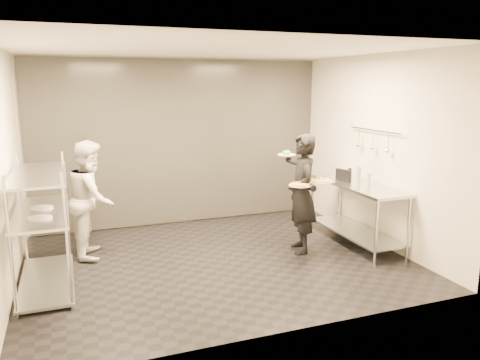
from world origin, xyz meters
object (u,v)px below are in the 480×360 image
object	(u,v)px
salad_plate	(287,153)
bottle_green	(358,175)
chef	(91,199)
bottle_dark	(349,174)
waiter	(302,194)
pizza_plate_far	(321,181)
bottle_clear	(369,179)
pizza_plate_near	(300,185)
pos_monitor	(343,175)
pass_rack	(42,223)
prep_counter	(356,203)

from	to	relation	value
salad_plate	bottle_green	xyz separation A→B (m)	(1.01, -0.34, -0.33)
chef	bottle_dark	bearing A→B (deg)	-91.72
bottle_green	waiter	bearing A→B (deg)	179.60
pizza_plate_far	bottle_dark	bearing A→B (deg)	31.39
pizza_plate_far	bottle_green	world-z (taller)	bottle_green
chef	bottle_dark	xyz separation A→B (m)	(3.75, -0.61, 0.20)
bottle_green	bottle_dark	size ratio (longest dim) A/B	1.36
bottle_dark	bottle_clear	bearing A→B (deg)	-82.53
bottle_green	bottle_clear	distance (m)	0.16
salad_plate	bottle_dark	bearing A→B (deg)	-3.10
pizza_plate_near	pos_monitor	bearing A→B (deg)	24.82
pizza_plate_near	bottle_dark	distance (m)	1.22
chef	waiter	bearing A→B (deg)	-100.04
pizza_plate_near	salad_plate	distance (m)	0.66
waiter	chef	xyz separation A→B (m)	(-2.80, 0.89, -0.04)
pizza_plate_far	salad_plate	size ratio (longest dim) A/B	1.31
pass_rack	bottle_green	size ratio (longest dim) A/B	6.19
pos_monitor	waiter	bearing A→B (deg)	176.54
salad_plate	pizza_plate_far	bearing A→B (deg)	-63.14
pass_rack	bottle_dark	size ratio (longest dim) A/B	8.41
chef	pizza_plate_near	size ratio (longest dim) A/B	5.49
waiter	prep_counter	bearing A→B (deg)	104.41
pizza_plate_near	pass_rack	bearing A→B (deg)	175.43
pizza_plate_far	pizza_plate_near	bearing A→B (deg)	-174.36
prep_counter	pizza_plate_near	world-z (taller)	pizza_plate_near
bottle_clear	pizza_plate_near	bearing A→B (deg)	-175.32
bottle_clear	chef	bearing A→B (deg)	164.91
bottle_dark	prep_counter	bearing A→B (deg)	-95.75
pass_rack	pos_monitor	xyz separation A→B (m)	(4.21, 0.19, 0.25)
pizza_plate_near	pos_monitor	world-z (taller)	pos_monitor
waiter	bottle_green	world-z (taller)	waiter
pizza_plate_near	pizza_plate_far	bearing A→B (deg)	5.64
pizza_plate_near	prep_counter	bearing A→B (deg)	13.51
bottle_clear	prep_counter	bearing A→B (deg)	115.36
prep_counter	pizza_plate_far	size ratio (longest dim) A/B	5.33
waiter	bottle_green	distance (m)	0.94
bottle_clear	bottle_green	bearing A→B (deg)	124.25
pizza_plate_near	bottle_green	bearing A→B (deg)	11.89
waiter	chef	distance (m)	2.94
prep_counter	pizza_plate_near	distance (m)	1.19
chef	pizza_plate_far	bearing A→B (deg)	-102.51
pass_rack	bottle_dark	world-z (taller)	pass_rack
waiter	pos_monitor	bearing A→B (deg)	117.51
chef	bottle_green	world-z (taller)	chef
chef	bottle_clear	xyz separation A→B (m)	(3.81, -1.03, 0.20)
bottle_clear	waiter	bearing A→B (deg)	172.22
prep_counter	bottle_clear	distance (m)	0.43
waiter	bottle_dark	bearing A→B (deg)	118.68
pizza_plate_far	pos_monitor	world-z (taller)	pos_monitor
pass_rack	bottle_dark	distance (m)	4.37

